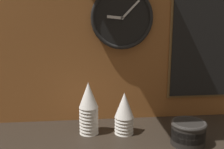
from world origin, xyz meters
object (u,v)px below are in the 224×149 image
cup_stack_center_right (124,113)px  bowl_stack_right (188,132)px  cup_stack_center (89,108)px  menu_board (214,45)px  wall_clock (122,18)px

cup_stack_center_right → bowl_stack_right: bearing=-27.7°
cup_stack_center → bowl_stack_right: size_ratio=1.61×
menu_board → bowl_stack_right: bearing=-127.0°
cup_stack_center_right → menu_board: bearing=19.8°
bowl_stack_right → menu_board: bearing=53.0°
wall_clock → cup_stack_center_right: bearing=-93.4°
cup_stack_center_right → wall_clock: (0.01, 0.17, 0.43)m
cup_stack_center → bowl_stack_right: 0.46m
cup_stack_center → wall_clock: wall_clock is taller
cup_stack_center → wall_clock: size_ratio=0.80×
bowl_stack_right → menu_board: menu_board is taller
bowl_stack_right → wall_clock: bearing=129.1°
cup_stack_center → menu_board: bearing=13.6°
bowl_stack_right → wall_clock: 0.62m
cup_stack_center → bowl_stack_right: bearing=-20.1°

